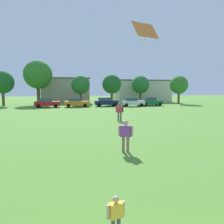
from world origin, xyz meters
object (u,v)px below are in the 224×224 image
at_px(parked_car_navy_2, 106,102).
at_px(parked_car_green_4, 151,101).
at_px(parked_car_red_0, 47,103).
at_px(tree_left, 38,75).
at_px(parked_car_white_3, 132,102).
at_px(tree_center_right, 112,84).
at_px(child_kite_flyer, 116,213).
at_px(bystander_midfield, 120,111).
at_px(tree_far_right, 179,85).
at_px(tree_right, 140,85).
at_px(adult_bystander, 126,133).
at_px(kite, 145,31).
at_px(tree_far_left, 3,82).
at_px(tree_center_left, 81,85).
at_px(parked_car_orange_1, 76,102).

relative_size(parked_car_navy_2, parked_car_green_4, 1.00).
distance_m(parked_car_red_0, tree_left, 10.40).
bearing_deg(parked_car_white_3, tree_center_right, 111.05).
bearing_deg(parked_car_white_3, tree_left, 153.34).
height_order(child_kite_flyer, tree_left, tree_left).
xyz_separation_m(bystander_midfield, tree_center_right, (4.25, 25.64, 3.21)).
bearing_deg(tree_far_right, tree_right, 155.02).
bearing_deg(parked_car_red_0, tree_far_right, 10.44).
relative_size(adult_bystander, tree_center_right, 0.26).
relative_size(child_kite_flyer, kite, 0.63).
height_order(child_kite_flyer, tree_far_left, tree_far_left).
bearing_deg(tree_left, kite, -76.00).
bearing_deg(tree_center_right, bystander_midfield, -99.41).
distance_m(child_kite_flyer, parked_car_white_3, 38.55).
xyz_separation_m(tree_center_left, tree_center_right, (6.53, -1.23, 0.11)).
bearing_deg(adult_bystander, bystander_midfield, 106.78).
distance_m(child_kite_flyer, tree_center_left, 45.09).
bearing_deg(tree_center_right, tree_right, 18.18).
xyz_separation_m(parked_car_orange_1, tree_right, (15.01, 8.70, 3.41)).
bearing_deg(adult_bystander, tree_center_right, 108.29).
xyz_separation_m(child_kite_flyer, tree_far_left, (-12.91, 42.64, 3.96)).
distance_m(tree_left, tree_right, 22.58).
bearing_deg(tree_left, adult_bystander, -77.52).
distance_m(parked_car_orange_1, tree_left, 12.59).
bearing_deg(tree_left, bystander_midfield, -68.35).
xyz_separation_m(tree_center_left, tree_far_right, (21.42, -2.46, 0.03)).
height_order(tree_left, tree_center_left, tree_left).
bearing_deg(kite, parked_car_red_0, 103.60).
bearing_deg(tree_far_right, tree_far_left, 179.68).
bearing_deg(child_kite_flyer, tree_left, 81.50).
distance_m(kite, tree_center_right, 37.35).
bearing_deg(tree_center_right, tree_center_left, 169.35).
bearing_deg(child_kite_flyer, tree_center_left, 70.55).
relative_size(parked_car_green_4, tree_right, 0.68).
bearing_deg(tree_far_right, parked_car_white_3, -155.73).
distance_m(adult_bystander, parked_car_navy_2, 31.88).
relative_size(child_kite_flyer, bystander_midfield, 0.53).
height_order(adult_bystander, parked_car_red_0, parked_car_red_0).
height_order(parked_car_red_0, tree_center_left, tree_center_left).
relative_size(tree_far_left, tree_center_right, 1.06).
distance_m(tree_far_left, tree_center_right, 21.47).
relative_size(tree_far_left, tree_left, 0.72).
distance_m(bystander_midfield, parked_car_navy_2, 20.21).
height_order(kite, tree_center_left, kite).
bearing_deg(tree_left, tree_far_left, -152.04).
relative_size(tree_far_left, tree_far_right, 1.08).
bearing_deg(parked_car_red_0, parked_car_white_3, -1.52).
distance_m(child_kite_flyer, tree_right, 48.78).
xyz_separation_m(adult_bystander, tree_left, (-8.71, 39.34, 5.26)).
height_order(parked_car_red_0, tree_right, tree_right).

